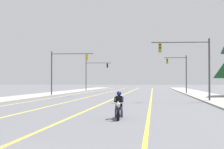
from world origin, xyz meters
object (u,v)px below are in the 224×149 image
at_px(traffic_signal_near_left, 64,66).
at_px(traffic_signal_mid_left, 93,71).
at_px(traffic_signal_mid_right, 180,69).
at_px(traffic_signal_near_right, 192,59).
at_px(motorcycle_with_rider, 119,108).

relative_size(traffic_signal_near_left, traffic_signal_mid_left, 1.00).
bearing_deg(traffic_signal_mid_right, traffic_signal_near_left, -150.79).
relative_size(traffic_signal_near_right, traffic_signal_mid_right, 1.00).
bearing_deg(traffic_signal_near_left, traffic_signal_mid_left, 89.93).
bearing_deg(traffic_signal_mid_left, traffic_signal_near_right, -64.49).
xyz_separation_m(motorcycle_with_rider, traffic_signal_mid_right, (6.09, 36.15, 3.43)).
relative_size(motorcycle_with_rider, traffic_signal_near_right, 0.35).
relative_size(traffic_signal_near_left, traffic_signal_mid_right, 1.00).
xyz_separation_m(traffic_signal_mid_right, traffic_signal_mid_left, (-16.61, 13.04, 0.11)).
xyz_separation_m(motorcycle_with_rider, traffic_signal_mid_left, (-10.52, 49.19, 3.54)).
xyz_separation_m(motorcycle_with_rider, traffic_signal_near_right, (5.60, 15.42, 3.56)).
bearing_deg(motorcycle_with_rider, traffic_signal_mid_right, 80.44).
relative_size(motorcycle_with_rider, traffic_signal_mid_left, 0.35).
height_order(traffic_signal_mid_right, traffic_signal_mid_left, same).
height_order(traffic_signal_near_right, traffic_signal_mid_right, same).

